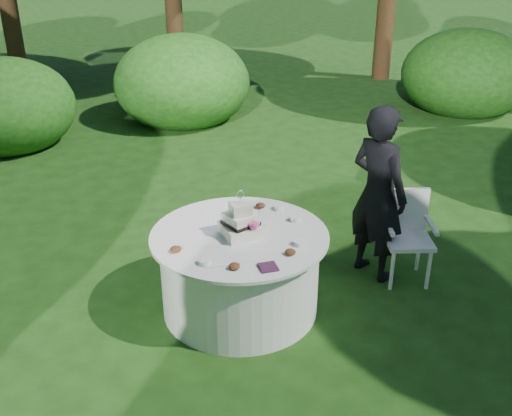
# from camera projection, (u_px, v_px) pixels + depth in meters

# --- Properties ---
(ground) EXTENTS (80.00, 80.00, 0.00)m
(ground) POSITION_uv_depth(u_px,v_px,m) (240.00, 308.00, 5.52)
(ground) COLOR #17340E
(ground) RESTS_ON ground
(napkins) EXTENTS (0.14, 0.14, 0.02)m
(napkins) POSITION_uv_depth(u_px,v_px,m) (268.00, 267.00, 4.67)
(napkins) COLOR #421C38
(napkins) RESTS_ON table
(feather_plume) EXTENTS (0.48, 0.07, 0.01)m
(feather_plume) POSITION_uv_depth(u_px,v_px,m) (232.00, 262.00, 4.75)
(feather_plume) COLOR white
(feather_plume) RESTS_ON table
(guest) EXTENTS (0.63, 0.75, 1.75)m
(guest) POSITION_uv_depth(u_px,v_px,m) (378.00, 194.00, 5.71)
(guest) COLOR black
(guest) RESTS_ON ground
(table) EXTENTS (1.56, 1.56, 0.77)m
(table) POSITION_uv_depth(u_px,v_px,m) (240.00, 272.00, 5.35)
(table) COLOR silver
(table) RESTS_ON ground
(cake) EXTENTS (0.36, 0.36, 0.43)m
(cake) POSITION_uv_depth(u_px,v_px,m) (241.00, 223.00, 5.13)
(cake) COLOR silver
(cake) RESTS_ON table
(chair) EXTENTS (0.54, 0.53, 0.90)m
(chair) POSITION_uv_depth(u_px,v_px,m) (407.00, 229.00, 5.81)
(chair) COLOR silver
(chair) RESTS_ON ground
(votives) EXTENTS (1.04, 0.88, 0.04)m
(votives) POSITION_uv_depth(u_px,v_px,m) (271.00, 231.00, 5.19)
(votives) COLOR white
(votives) RESTS_ON table
(petal_cups) EXTENTS (1.00, 1.09, 0.05)m
(petal_cups) POSITION_uv_depth(u_px,v_px,m) (241.00, 241.00, 5.01)
(petal_cups) COLOR #562D16
(petal_cups) RESTS_ON table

